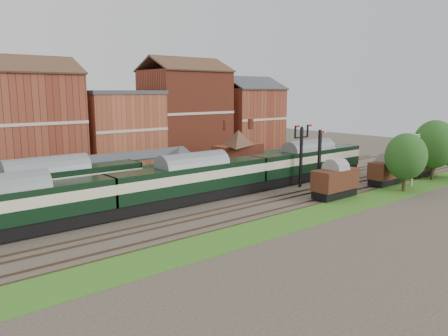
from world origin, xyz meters
TOP-DOWN VIEW (x-y plane):
  - ground at (0.00, 0.00)m, footprint 160.00×160.00m
  - grass_back at (0.00, 16.00)m, footprint 90.00×4.50m
  - grass_front at (0.00, -12.00)m, footprint 90.00×5.00m
  - fence at (0.00, 18.00)m, footprint 90.00×0.12m
  - platform at (-5.00, 9.75)m, footprint 55.00×3.40m
  - signal_box at (-3.00, 3.25)m, footprint 5.40×5.40m
  - brick_hut at (5.00, 3.25)m, footprint 3.20×2.64m
  - station_building at (12.00, 9.75)m, footprint 8.10×8.10m
  - canopy at (-11.00, 9.75)m, footprint 26.00×3.89m
  - semaphore_bracket at (12.04, -2.50)m, footprint 3.60×0.25m
  - semaphore_siding at (10.02, -7.00)m, footprint 1.23×0.25m
  - yard_lamp at (24.00, -11.50)m, footprint 2.60×0.22m
  - town_backdrop at (-0.18, 25.00)m, footprint 69.00×10.00m
  - dmu_train at (-3.46, 0.00)m, footprint 60.30×3.17m
  - platform_railcar at (-17.41, 6.50)m, footprint 20.57×3.24m
  - goods_van_a at (10.63, -9.00)m, footprint 5.98×2.59m
  - goods_van_b at (21.96, -9.00)m, footprint 5.55×2.41m
  - goods_van_c at (31.11, -9.00)m, footprint 5.57×2.41m
  - tree_near at (30.11, -11.41)m, footprint 5.89×5.89m
  - tree_far at (20.07, -12.54)m, footprint 5.06×5.06m

SIDE VIEW (x-z plane):
  - ground at x=0.00m, z-range 0.00..0.00m
  - grass_back at x=0.00m, z-range 0.00..0.06m
  - grass_front at x=0.00m, z-range 0.00..0.06m
  - platform at x=-5.00m, z-range 0.00..1.00m
  - fence at x=0.00m, z-range 0.00..1.50m
  - brick_hut at x=5.00m, z-range -0.28..2.67m
  - goods_van_b at x=21.96m, z-range 0.24..3.61m
  - goods_van_c at x=31.11m, z-range 0.24..3.62m
  - goods_van_a at x=10.63m, z-range 0.25..3.88m
  - dmu_train at x=-3.46m, z-range 0.37..5.01m
  - platform_railcar at x=-17.41m, z-range 0.38..5.12m
  - signal_box at x=-3.00m, z-range 0.19..6.19m
  - station_building at x=12.00m, z-range 1.01..6.91m
  - yard_lamp at x=24.00m, z-range 0.49..7.49m
  - semaphore_siding at x=10.02m, z-range 0.16..8.16m
  - tree_far at x=20.07m, z-range 0.77..8.16m
  - canopy at x=-11.00m, z-range 2.54..6.62m
  - semaphore_bracket at x=12.04m, z-range 0.54..8.72m
  - tree_near at x=30.11m, z-range 0.86..9.38m
  - town_backdrop at x=-0.18m, z-range -1.00..15.00m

